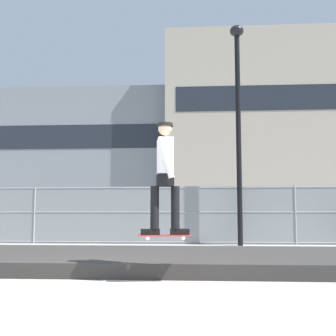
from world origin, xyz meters
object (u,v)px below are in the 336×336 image
street_lamp (238,106)px  parked_car_mid (275,217)px  skateboard (165,236)px  skater (165,170)px  parked_car_near (104,217)px

street_lamp → parked_car_mid: (1.70, 3.50, -3.50)m
street_lamp → parked_car_mid: bearing=64.1°
skateboard → skater: (0.00, -0.00, 0.98)m
skateboard → street_lamp: 7.98m
parked_car_near → parked_car_mid: 6.68m
skater → street_lamp: (1.82, 6.85, 2.68)m
skater → street_lamp: 7.58m
skater → parked_car_near: bearing=107.2°
street_lamp → skateboard: bearing=-104.8°
skateboard → skater: bearing=-45.0°
parked_car_near → skater: bearing=-72.8°
skater → street_lamp: size_ratio=0.24×
parked_car_near → parked_car_mid: size_ratio=0.98×
skater → street_lamp: street_lamp is taller
skateboard → parked_car_near: size_ratio=0.19×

